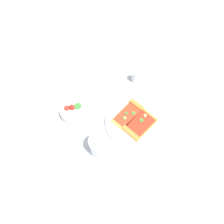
# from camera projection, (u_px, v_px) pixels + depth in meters

# --- Properties ---
(ground_plane) EXTENTS (2.40, 2.40, 0.00)m
(ground_plane) POSITION_uv_depth(u_px,v_px,m) (128.00, 122.00, 0.90)
(ground_plane) COLOR #B2B7BC
(ground_plane) RESTS_ON ground
(plate) EXTENTS (0.27, 0.27, 0.01)m
(plate) POSITION_uv_depth(u_px,v_px,m) (135.00, 122.00, 0.90)
(plate) COLOR silver
(plate) RESTS_ON ground_plane
(pizza_slice_near) EXTENTS (0.16, 0.10, 0.02)m
(pizza_slice_near) POSITION_uv_depth(u_px,v_px,m) (129.00, 113.00, 0.90)
(pizza_slice_near) COLOR gold
(pizza_slice_near) RESTS_ON plate
(pizza_slice_far) EXTENTS (0.16, 0.12, 0.02)m
(pizza_slice_far) POSITION_uv_depth(u_px,v_px,m) (139.00, 125.00, 0.87)
(pizza_slice_far) COLOR gold
(pizza_slice_far) RESTS_ON plate
(salad_bowl) EXTENTS (0.12, 0.12, 0.07)m
(salad_bowl) POSITION_uv_depth(u_px,v_px,m) (74.00, 111.00, 0.90)
(salad_bowl) COLOR white
(salad_bowl) RESTS_ON ground_plane
(soda_glass) EXTENTS (0.08, 0.08, 0.11)m
(soda_glass) POSITION_uv_depth(u_px,v_px,m) (99.00, 146.00, 0.79)
(soda_glass) COLOR silver
(soda_glass) RESTS_ON ground_plane
(pepper_shaker) EXTENTS (0.04, 0.04, 0.08)m
(pepper_shaker) POSITION_uv_depth(u_px,v_px,m) (136.00, 76.00, 0.98)
(pepper_shaker) COLOR silver
(pepper_shaker) RESTS_ON ground_plane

